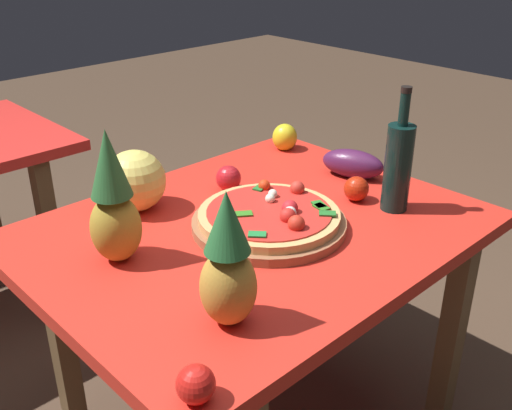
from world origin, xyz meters
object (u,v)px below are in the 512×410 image
(pineapple_right, at_px, (228,266))
(tomato_at_corner, at_px, (196,384))
(pizza_board, at_px, (269,224))
(melon, at_px, (135,181))
(tomato_by_bottle, at_px, (356,189))
(bell_pepper, at_px, (285,137))
(tomato_beside_pepper, at_px, (228,178))
(wine_bottle, at_px, (398,165))
(eggplant, at_px, (353,164))
(pizza, at_px, (271,214))
(pineapple_left, at_px, (113,204))
(display_table, at_px, (254,253))

(pineapple_right, xyz_separation_m, tomato_at_corner, (-0.19, -0.13, -0.10))
(pizza_board, height_order, tomato_at_corner, tomato_at_corner)
(melon, bearing_deg, tomato_by_bottle, -38.63)
(pizza_board, relative_size, melon, 2.38)
(pizza_board, height_order, bell_pepper, bell_pepper)
(pineapple_right, bearing_deg, tomato_at_corner, -145.63)
(tomato_beside_pepper, bearing_deg, wine_bottle, -58.78)
(wine_bottle, height_order, melon, wine_bottle)
(eggplant, height_order, tomato_beside_pepper, eggplant)
(pizza, bearing_deg, tomato_by_bottle, -9.55)
(pizza, distance_m, tomato_by_bottle, 0.30)
(pineapple_right, height_order, tomato_beside_pepper, pineapple_right)
(melon, relative_size, bell_pepper, 1.79)
(tomato_at_corner, bearing_deg, tomato_beside_pepper, 45.11)
(pineapple_right, distance_m, tomato_at_corner, 0.25)
(pineapple_right, bearing_deg, pineapple_left, 94.50)
(bell_pepper, bearing_deg, pizza_board, -140.08)
(pineapple_left, height_order, eggplant, pineapple_left)
(wine_bottle, relative_size, melon, 2.03)
(pineapple_right, height_order, tomato_by_bottle, pineapple_right)
(pineapple_right, xyz_separation_m, tomato_by_bottle, (0.65, 0.18, -0.10))
(display_table, bearing_deg, pineapple_right, -140.47)
(pineapple_left, bearing_deg, wine_bottle, -22.75)
(wine_bottle, bearing_deg, pizza_board, 154.53)
(display_table, bearing_deg, pizza_board, -65.29)
(display_table, height_order, tomato_at_corner, tomato_at_corner)
(pizza_board, relative_size, pizza, 1.09)
(pineapple_left, relative_size, tomato_beside_pepper, 4.30)
(display_table, height_order, wine_bottle, wine_bottle)
(melon, bearing_deg, tomato_at_corner, -116.11)
(pineapple_right, height_order, eggplant, pineapple_right)
(wine_bottle, relative_size, tomato_beside_pepper, 4.59)
(pineapple_right, distance_m, tomato_beside_pepper, 0.66)
(display_table, bearing_deg, melon, 119.56)
(display_table, relative_size, tomato_by_bottle, 16.04)
(pizza, bearing_deg, tomato_beside_pepper, 73.12)
(display_table, distance_m, tomato_by_bottle, 0.36)
(display_table, relative_size, pineapple_right, 3.98)
(pizza, distance_m, pineapple_right, 0.43)
(bell_pepper, bearing_deg, tomato_at_corner, -143.10)
(melon, bearing_deg, pizza, -60.60)
(pineapple_left, distance_m, melon, 0.28)
(pineapple_right, height_order, bell_pepper, pineapple_right)
(tomato_at_corner, bearing_deg, pineapple_left, 72.44)
(pizza, xyz_separation_m, melon, (-0.19, 0.34, 0.05))
(pineapple_right, height_order, tomato_at_corner, pineapple_right)
(display_table, height_order, pineapple_left, pineapple_left)
(tomato_beside_pepper, bearing_deg, tomato_at_corner, -134.89)
(pineapple_right, bearing_deg, pizza_board, 33.92)
(pizza_board, height_order, tomato_by_bottle, tomato_by_bottle)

